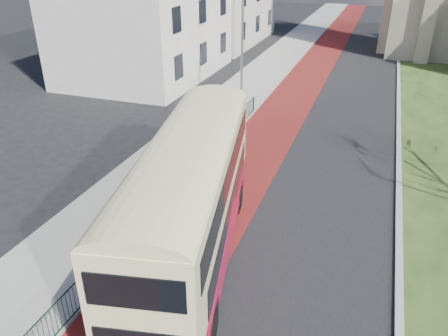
% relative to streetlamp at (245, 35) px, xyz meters
% --- Properties ---
extents(ground, '(160.00, 160.00, 0.00)m').
position_rel_streetlamp_xyz_m(ground, '(4.35, -18.00, -4.59)').
color(ground, black).
rests_on(ground, ground).
extents(road_carriageway, '(9.00, 120.00, 0.01)m').
position_rel_streetlamp_xyz_m(road_carriageway, '(5.85, 2.00, -4.59)').
color(road_carriageway, black).
rests_on(road_carriageway, ground).
extents(bus_lane, '(3.40, 120.00, 0.01)m').
position_rel_streetlamp_xyz_m(bus_lane, '(3.15, 2.00, -4.59)').
color(bus_lane, '#591414').
rests_on(bus_lane, ground).
extents(pavement_west, '(4.00, 120.00, 0.12)m').
position_rel_streetlamp_xyz_m(pavement_west, '(-0.65, 2.00, -4.53)').
color(pavement_west, gray).
rests_on(pavement_west, ground).
extents(kerb_west, '(0.25, 120.00, 0.13)m').
position_rel_streetlamp_xyz_m(kerb_west, '(1.35, 2.00, -4.53)').
color(kerb_west, '#999993').
rests_on(kerb_west, ground).
extents(kerb_east, '(0.25, 80.00, 0.13)m').
position_rel_streetlamp_xyz_m(kerb_east, '(10.45, 4.00, -4.53)').
color(kerb_east, '#999993').
rests_on(kerb_east, ground).
extents(pedestrian_railing, '(0.07, 24.00, 1.12)m').
position_rel_streetlamp_xyz_m(pedestrian_railing, '(1.40, -14.00, -4.04)').
color(pedestrian_railing, '#0D3C1E').
rests_on(pedestrian_railing, ground).
extents(streetlamp, '(2.13, 0.18, 8.00)m').
position_rel_streetlamp_xyz_m(streetlamp, '(0.00, 0.00, 0.00)').
color(streetlamp, gray).
rests_on(streetlamp, pavement_west).
extents(bus, '(4.69, 11.20, 4.56)m').
position_rel_streetlamp_xyz_m(bus, '(3.69, -17.55, -1.99)').
color(bus, '#A30F30').
rests_on(bus, ground).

